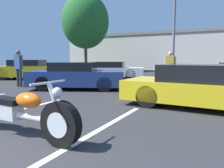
{
  "coord_description": "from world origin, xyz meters",
  "views": [
    {
      "loc": [
        3.27,
        -0.68,
        1.34
      ],
      "look_at": [
        1.17,
        3.4,
        0.8
      ],
      "focal_mm": 35.0,
      "sensor_mm": 36.0,
      "label": 1
    }
  ],
  "objects_px": {
    "tree_background": "(85,21)",
    "spectator_near_motorcycle": "(19,65)",
    "motorcycle": "(17,112)",
    "parked_car_mid_left_row": "(112,70)",
    "parked_car_left_row": "(30,70)",
    "spectator_by_show_car": "(170,66)",
    "light_pole": "(175,26)",
    "show_car_hood_open": "(205,87)",
    "parked_car_mid_right_row": "(77,76)"
  },
  "relations": [
    {
      "from": "tree_background",
      "to": "spectator_near_motorcycle",
      "type": "bearing_deg",
      "value": -69.82
    },
    {
      "from": "motorcycle",
      "to": "parked_car_mid_left_row",
      "type": "xyz_separation_m",
      "value": [
        -3.67,
        10.7,
        0.13
      ]
    },
    {
      "from": "parked_car_left_row",
      "to": "spectator_by_show_car",
      "type": "relative_size",
      "value": 2.84
    },
    {
      "from": "tree_background",
      "to": "spectator_by_show_car",
      "type": "relative_size",
      "value": 4.85
    },
    {
      "from": "light_pole",
      "to": "tree_background",
      "type": "height_order",
      "value": "tree_background"
    },
    {
      "from": "motorcycle",
      "to": "parked_car_mid_left_row",
      "type": "distance_m",
      "value": 11.31
    },
    {
      "from": "tree_background",
      "to": "parked_car_left_row",
      "type": "relative_size",
      "value": 1.71
    },
    {
      "from": "show_car_hood_open",
      "to": "parked_car_mid_left_row",
      "type": "xyz_separation_m",
      "value": [
        -6.39,
        6.86,
        -0.02
      ]
    },
    {
      "from": "parked_car_mid_right_row",
      "to": "light_pole",
      "type": "bearing_deg",
      "value": 50.19
    },
    {
      "from": "parked_car_mid_left_row",
      "to": "motorcycle",
      "type": "bearing_deg",
      "value": -89.28
    },
    {
      "from": "light_pole",
      "to": "show_car_hood_open",
      "type": "xyz_separation_m",
      "value": [
        2.87,
        -10.17,
        -3.12
      ]
    },
    {
      "from": "parked_car_mid_right_row",
      "to": "parked_car_mid_left_row",
      "type": "distance_m",
      "value": 5.5
    },
    {
      "from": "parked_car_left_row",
      "to": "motorcycle",
      "type": "bearing_deg",
      "value": -68.35
    },
    {
      "from": "show_car_hood_open",
      "to": "parked_car_left_row",
      "type": "bearing_deg",
      "value": 162.83
    },
    {
      "from": "motorcycle",
      "to": "show_car_hood_open",
      "type": "distance_m",
      "value": 4.71
    },
    {
      "from": "parked_car_left_row",
      "to": "parked_car_mid_left_row",
      "type": "relative_size",
      "value": 1.02
    },
    {
      "from": "spectator_near_motorcycle",
      "to": "parked_car_mid_left_row",
      "type": "bearing_deg",
      "value": 73.29
    },
    {
      "from": "motorcycle",
      "to": "parked_car_left_row",
      "type": "xyz_separation_m",
      "value": [
        -8.01,
        7.58,
        0.19
      ]
    },
    {
      "from": "parked_car_left_row",
      "to": "spectator_near_motorcycle",
      "type": "height_order",
      "value": "spectator_near_motorcycle"
    },
    {
      "from": "spectator_by_show_car",
      "to": "spectator_near_motorcycle",
      "type": "bearing_deg",
      "value": -155.24
    },
    {
      "from": "spectator_near_motorcycle",
      "to": "light_pole",
      "type": "bearing_deg",
      "value": 60.36
    },
    {
      "from": "motorcycle",
      "to": "light_pole",
      "type": "bearing_deg",
      "value": 92.87
    },
    {
      "from": "tree_background",
      "to": "motorcycle",
      "type": "relative_size",
      "value": 2.99
    },
    {
      "from": "motorcycle",
      "to": "spectator_by_show_car",
      "type": "distance_m",
      "value": 7.69
    },
    {
      "from": "motorcycle",
      "to": "parked_car_mid_left_row",
      "type": "relative_size",
      "value": 0.59
    },
    {
      "from": "parked_car_left_row",
      "to": "parked_car_mid_left_row",
      "type": "height_order",
      "value": "parked_car_left_row"
    },
    {
      "from": "tree_background",
      "to": "parked_car_left_row",
      "type": "bearing_deg",
      "value": -77.78
    },
    {
      "from": "motorcycle",
      "to": "parked_car_mid_right_row",
      "type": "relative_size",
      "value": 0.6
    },
    {
      "from": "tree_background",
      "to": "spectator_by_show_car",
      "type": "xyz_separation_m",
      "value": [
        11.0,
        -9.45,
        -4.22
      ]
    },
    {
      "from": "parked_car_mid_right_row",
      "to": "parked_car_mid_left_row",
      "type": "height_order",
      "value": "parked_car_mid_right_row"
    },
    {
      "from": "parked_car_left_row",
      "to": "spectator_by_show_car",
      "type": "distance_m",
      "value": 8.96
    },
    {
      "from": "light_pole",
      "to": "motorcycle",
      "type": "xyz_separation_m",
      "value": [
        0.16,
        -14.01,
        -3.27
      ]
    },
    {
      "from": "parked_car_mid_left_row",
      "to": "spectator_near_motorcycle",
      "type": "xyz_separation_m",
      "value": [
        -1.82,
        -6.06,
        0.49
      ]
    },
    {
      "from": "parked_car_mid_right_row",
      "to": "parked_car_mid_left_row",
      "type": "bearing_deg",
      "value": 77.05
    },
    {
      "from": "light_pole",
      "to": "spectator_by_show_car",
      "type": "relative_size",
      "value": 4.0
    },
    {
      "from": "tree_background",
      "to": "spectator_near_motorcycle",
      "type": "height_order",
      "value": "tree_background"
    },
    {
      "from": "show_car_hood_open",
      "to": "spectator_near_motorcycle",
      "type": "height_order",
      "value": "show_car_hood_open"
    },
    {
      "from": "spectator_near_motorcycle",
      "to": "spectator_by_show_car",
      "type": "height_order",
      "value": "spectator_near_motorcycle"
    },
    {
      "from": "spectator_by_show_car",
      "to": "show_car_hood_open",
      "type": "bearing_deg",
      "value": -64.85
    },
    {
      "from": "tree_background",
      "to": "parked_car_mid_left_row",
      "type": "relative_size",
      "value": 1.75
    },
    {
      "from": "parked_car_left_row",
      "to": "parked_car_mid_right_row",
      "type": "xyz_separation_m",
      "value": [
        5.4,
        -2.28,
        -0.04
      ]
    },
    {
      "from": "tree_background",
      "to": "parked_car_left_row",
      "type": "xyz_separation_m",
      "value": [
        2.05,
        -9.48,
        -4.59
      ]
    },
    {
      "from": "light_pole",
      "to": "spectator_near_motorcycle",
      "type": "bearing_deg",
      "value": -119.64
    },
    {
      "from": "show_car_hood_open",
      "to": "motorcycle",
      "type": "bearing_deg",
      "value": -123.17
    },
    {
      "from": "tree_background",
      "to": "parked_car_mid_right_row",
      "type": "height_order",
      "value": "tree_background"
    },
    {
      "from": "motorcycle",
      "to": "show_car_hood_open",
      "type": "xyz_separation_m",
      "value": [
        2.71,
        3.84,
        0.15
      ]
    },
    {
      "from": "spectator_near_motorcycle",
      "to": "spectator_by_show_car",
      "type": "xyz_separation_m",
      "value": [
        6.44,
        2.97,
        -0.05
      ]
    },
    {
      "from": "motorcycle",
      "to": "parked_car_mid_left_row",
      "type": "height_order",
      "value": "parked_car_mid_left_row"
    },
    {
      "from": "show_car_hood_open",
      "to": "parked_car_mid_right_row",
      "type": "xyz_separation_m",
      "value": [
        -5.32,
        1.46,
        -0.0
      ]
    },
    {
      "from": "show_car_hood_open",
      "to": "parked_car_mid_left_row",
      "type": "height_order",
      "value": "show_car_hood_open"
    }
  ]
}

